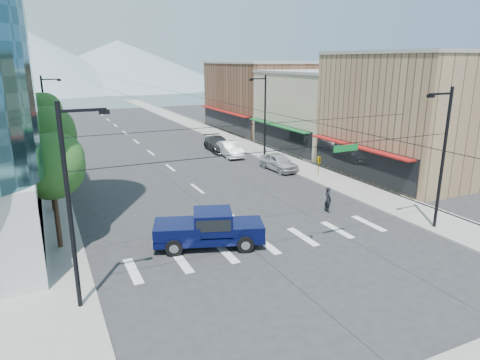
{
  "coord_description": "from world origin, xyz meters",
  "views": [
    {
      "loc": [
        -11.53,
        -18.9,
        10.5
      ],
      "look_at": [
        -0.14,
        5.21,
        3.0
      ],
      "focal_mm": 32.0,
      "sensor_mm": 36.0,
      "label": 1
    }
  ],
  "objects": [
    {
      "name": "tree_midnear",
      "position": [
        -11.07,
        13.1,
        5.59
      ],
      "size": [
        4.09,
        4.09,
        7.52
      ],
      "color": "black",
      "rests_on": "ground"
    },
    {
      "name": "lamp_pole_nw",
      "position": [
        -10.67,
        30.0,
        4.94
      ],
      "size": [
        2.0,
        0.25,
        9.0
      ],
      "color": "black",
      "rests_on": "ground"
    },
    {
      "name": "lamp_pole_ne",
      "position": [
        10.67,
        22.0,
        4.94
      ],
      "size": [
        2.0,
        0.25,
        9.0
      ],
      "color": "black",
      "rests_on": "ground"
    },
    {
      "name": "pedestrian",
      "position": [
        6.51,
        4.58,
        0.93
      ],
      "size": [
        0.51,
        0.72,
        1.85
      ],
      "primitive_type": "imported",
      "rotation": [
        0.0,
        0.0,
        1.47
      ],
      "color": "black",
      "rests_on": "ground"
    },
    {
      "name": "tree_near",
      "position": [
        -11.07,
        6.1,
        4.99
      ],
      "size": [
        3.65,
        3.64,
        6.71
      ],
      "color": "black",
      "rests_on": "ground"
    },
    {
      "name": "shop_near",
      "position": [
        20.0,
        10.0,
        5.5
      ],
      "size": [
        12.0,
        14.0,
        11.0
      ],
      "primitive_type": "cube",
      "color": "#8C6B4C",
      "rests_on": "ground"
    },
    {
      "name": "shop_far",
      "position": [
        20.0,
        40.0,
        5.0
      ],
      "size": [
        12.0,
        18.0,
        10.0
      ],
      "primitive_type": "cube",
      "color": "brown",
      "rests_on": "ground"
    },
    {
      "name": "mountain_right",
      "position": [
        20.0,
        160.0,
        9.0
      ],
      "size": [
        90.0,
        90.0,
        18.0
      ],
      "primitive_type": "cone",
      "color": "gray",
      "rests_on": "ground"
    },
    {
      "name": "mountain_left",
      "position": [
        -15.0,
        150.0,
        11.0
      ],
      "size": [
        80.0,
        80.0,
        22.0
      ],
      "primitive_type": "cone",
      "color": "gray",
      "rests_on": "ground"
    },
    {
      "name": "pickup_truck",
      "position": [
        -3.33,
        2.72,
        1.13
      ],
      "size": [
        6.76,
        4.18,
        2.16
      ],
      "rotation": [
        0.0,
        0.0,
        -0.33
      ],
      "color": "#070C35",
      "rests_on": "ground"
    },
    {
      "name": "tree_midfar",
      "position": [
        -11.07,
        20.1,
        4.99
      ],
      "size": [
        3.65,
        3.64,
        6.71
      ],
      "color": "black",
      "rests_on": "ground"
    },
    {
      "name": "signal_rig",
      "position": [
        0.19,
        -1.0,
        4.64
      ],
      "size": [
        21.8,
        0.2,
        9.0
      ],
      "color": "black",
      "rests_on": "ground"
    },
    {
      "name": "sidewalk_right",
      "position": [
        12.0,
        40.0,
        0.07
      ],
      "size": [
        4.0,
        120.0,
        0.15
      ],
      "primitive_type": "cube",
      "color": "gray",
      "rests_on": "ground"
    },
    {
      "name": "tree_far",
      "position": [
        -11.07,
        27.1,
        5.59
      ],
      "size": [
        4.09,
        4.09,
        7.52
      ],
      "color": "black",
      "rests_on": "ground"
    },
    {
      "name": "sidewalk_left",
      "position": [
        -12.0,
        40.0,
        0.07
      ],
      "size": [
        4.0,
        120.0,
        0.15
      ],
      "primitive_type": "cube",
      "color": "gray",
      "rests_on": "ground"
    },
    {
      "name": "shop_mid",
      "position": [
        20.0,
        24.0,
        4.5
      ],
      "size": [
        12.0,
        14.0,
        9.0
      ],
      "primitive_type": "cube",
      "color": "tan",
      "rests_on": "ground"
    },
    {
      "name": "ground",
      "position": [
        0.0,
        0.0,
        0.0
      ],
      "size": [
        160.0,
        160.0,
        0.0
      ],
      "primitive_type": "plane",
      "color": "#28282B",
      "rests_on": "ground"
    },
    {
      "name": "parked_car_far",
      "position": [
        7.6,
        27.71,
        0.84
      ],
      "size": [
        2.77,
        5.96,
        1.68
      ],
      "primitive_type": "imported",
      "rotation": [
        0.0,
        0.0,
        -0.07
      ],
      "color": "#292A2C",
      "rests_on": "ground"
    },
    {
      "name": "parked_car_mid",
      "position": [
        7.6,
        24.27,
        0.84
      ],
      "size": [
        2.11,
        5.2,
        1.68
      ],
      "primitive_type": "imported",
      "rotation": [
        0.0,
        0.0,
        -0.07
      ],
      "color": "white",
      "rests_on": "ground"
    },
    {
      "name": "parked_car_near",
      "position": [
        9.4,
        16.48,
        0.83
      ],
      "size": [
        2.26,
        4.99,
        1.66
      ],
      "primitive_type": "imported",
      "rotation": [
        0.0,
        0.0,
        0.06
      ],
      "color": "#BDBCC2",
      "rests_on": "ground"
    }
  ]
}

